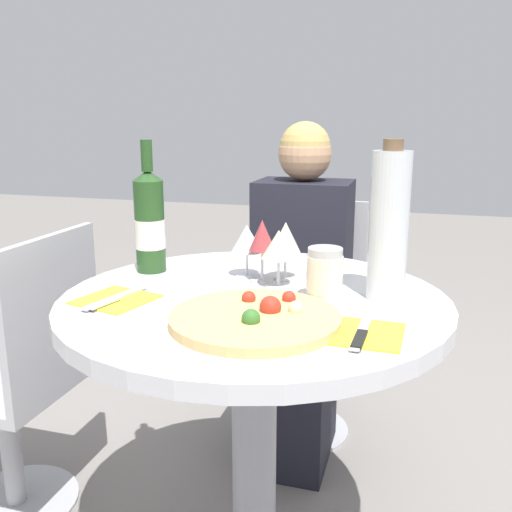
% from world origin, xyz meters
% --- Properties ---
extents(dining_table, '(0.88, 0.88, 0.77)m').
position_xyz_m(dining_table, '(0.00, 0.00, 0.61)').
color(dining_table, gray).
rests_on(dining_table, ground_plane).
extents(chair_behind_diner, '(0.41, 0.41, 0.86)m').
position_xyz_m(chair_behind_diner, '(-0.04, 0.81, 0.41)').
color(chair_behind_diner, '#ADADB2').
rests_on(chair_behind_diner, ground_plane).
extents(seated_diner, '(0.32, 0.46, 1.15)m').
position_xyz_m(seated_diner, '(-0.04, 0.66, 0.52)').
color(seated_diner, black).
rests_on(seated_diner, ground_plane).
extents(chair_empty_side, '(0.41, 0.41, 0.86)m').
position_xyz_m(chair_empty_side, '(-0.72, 0.08, 0.41)').
color(chair_empty_side, '#ADADB2').
rests_on(chair_empty_side, ground_plane).
extents(pizza_large, '(0.34, 0.34, 0.05)m').
position_xyz_m(pizza_large, '(0.05, -0.17, 0.78)').
color(pizza_large, '#DBB26B').
rests_on(pizza_large, dining_table).
extents(wine_bottle, '(0.08, 0.08, 0.34)m').
position_xyz_m(wine_bottle, '(-0.32, 0.13, 0.90)').
color(wine_bottle, '#23471E').
rests_on(wine_bottle, dining_table).
extents(tall_carafe, '(0.09, 0.09, 0.35)m').
position_xyz_m(tall_carafe, '(0.29, 0.07, 0.93)').
color(tall_carafe, silver).
rests_on(tall_carafe, dining_table).
extents(sugar_shaker, '(0.08, 0.08, 0.12)m').
position_xyz_m(sugar_shaker, '(0.16, 0.01, 0.83)').
color(sugar_shaker, silver).
rests_on(sugar_shaker, dining_table).
extents(wine_glass_back_left, '(0.08, 0.08, 0.13)m').
position_xyz_m(wine_glass_back_left, '(-0.07, 0.16, 0.86)').
color(wine_glass_back_left, silver).
rests_on(wine_glass_back_left, dining_table).
extents(wine_glass_back_right, '(0.07, 0.07, 0.14)m').
position_xyz_m(wine_glass_back_right, '(0.03, 0.16, 0.87)').
color(wine_glass_back_right, silver).
rests_on(wine_glass_back_right, dining_table).
extents(wine_glass_front_right, '(0.08, 0.08, 0.14)m').
position_xyz_m(wine_glass_front_right, '(0.03, 0.09, 0.87)').
color(wine_glass_front_right, silver).
rests_on(wine_glass_front_right, dining_table).
extents(wine_glass_center, '(0.07, 0.07, 0.15)m').
position_xyz_m(wine_glass_center, '(-0.02, 0.12, 0.88)').
color(wine_glass_center, silver).
rests_on(wine_glass_center, dining_table).
extents(place_setting_left, '(0.18, 0.19, 0.01)m').
position_xyz_m(place_setting_left, '(-0.29, -0.12, 0.77)').
color(place_setting_left, yellow).
rests_on(place_setting_left, dining_table).
extents(place_setting_right, '(0.16, 0.19, 0.01)m').
position_xyz_m(place_setting_right, '(0.26, -0.17, 0.77)').
color(place_setting_right, yellow).
rests_on(place_setting_right, dining_table).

